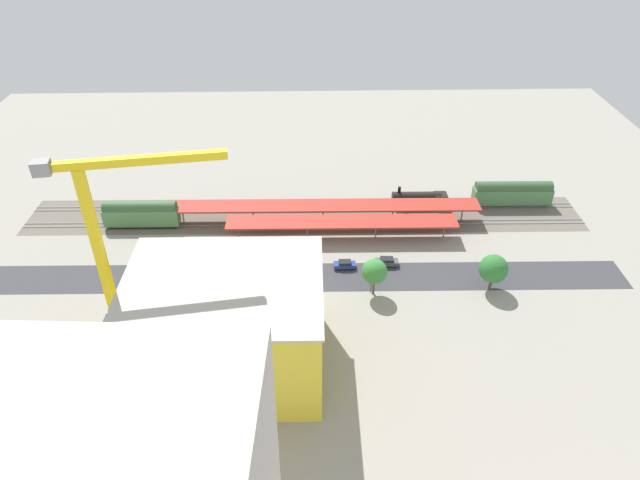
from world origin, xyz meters
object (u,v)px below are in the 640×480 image
at_px(parked_car_0, 387,262).
at_px(passenger_coach, 513,193).
at_px(platform_canopy_far, 323,206).
at_px(street_tree_0, 375,272).
at_px(parked_car_5, 185,266).
at_px(box_truck_0, 286,289).
at_px(locomotive, 422,199).
at_px(parked_car_4, 224,264).
at_px(freight_coach_far, 141,213).
at_px(street_tree_3, 493,269).
at_px(parked_car_1, 345,265).
at_px(parked_car_2, 302,264).
at_px(traffic_light, 372,275).
at_px(platform_canopy_near, 342,222).
at_px(tower_crane, 112,243).
at_px(street_tree_1, 203,277).
at_px(construction_building, 227,326).
at_px(parked_car_3, 267,265).
at_px(parked_car_6, 147,266).
at_px(street_tree_2, 221,272).

bearing_deg(parked_car_0, passenger_coach, -144.53).
distance_m(platform_canopy_far, parked_car_0, 20.94).
bearing_deg(street_tree_0, parked_car_5, -12.69).
relative_size(box_truck_0, street_tree_0, 1.34).
height_order(locomotive, parked_car_4, locomotive).
height_order(platform_canopy_far, parked_car_5, platform_canopy_far).
bearing_deg(freight_coach_far, street_tree_3, 161.54).
bearing_deg(passenger_coach, parked_car_1, 30.16).
bearing_deg(parked_car_2, box_truck_0, 70.62).
relative_size(parked_car_5, traffic_light, 0.78).
bearing_deg(parked_car_1, parked_car_4, -2.04).
bearing_deg(box_truck_0, parked_car_5, -23.36).
height_order(street_tree_3, traffic_light, street_tree_3).
distance_m(platform_canopy_near, traffic_light, 18.96).
distance_m(tower_crane, street_tree_1, 21.64).
xyz_separation_m(locomotive, construction_building, (39.54, 48.66, 6.38)).
distance_m(parked_car_1, tower_crane, 46.24).
relative_size(freight_coach_far, parked_car_3, 3.61).
bearing_deg(parked_car_6, street_tree_2, 152.23).
relative_size(passenger_coach, parked_car_3, 4.00).
bearing_deg(parked_car_2, parked_car_5, 0.20).
xyz_separation_m(freight_coach_far, parked_car_4, (-19.63, 15.65, -2.50)).
distance_m(parked_car_0, parked_car_4, 32.54).
bearing_deg(platform_canopy_near, box_truck_0, 59.29).
height_order(parked_car_6, street_tree_1, street_tree_1).
bearing_deg(parked_car_3, parked_car_1, 178.24).
relative_size(parked_car_0, parked_car_4, 1.16).
distance_m(freight_coach_far, parked_car_2, 38.94).
bearing_deg(parked_car_0, construction_building, 42.22).
distance_m(tower_crane, box_truck_0, 33.43).
bearing_deg(tower_crane, passenger_coach, -150.54).
relative_size(parked_car_4, street_tree_3, 0.55).
bearing_deg(box_truck_0, parked_car_6, -18.19).
bearing_deg(street_tree_3, traffic_light, 1.19).
bearing_deg(parked_car_2, parked_car_1, 178.20).
distance_m(platform_canopy_near, locomotive, 23.37).
bearing_deg(parked_car_3, street_tree_0, 157.35).
height_order(box_truck_0, street_tree_0, street_tree_0).
bearing_deg(parked_car_4, parked_car_0, 179.72).
height_order(parked_car_3, parked_car_4, parked_car_4).
xyz_separation_m(platform_canopy_near, construction_building, (20.04, 35.96, 4.15)).
bearing_deg(construction_building, passenger_coach, -140.52).
bearing_deg(freight_coach_far, locomotive, -173.71).
bearing_deg(freight_coach_far, tower_crane, 100.96).
bearing_deg(street_tree_1, locomotive, -144.77).
relative_size(parked_car_1, street_tree_1, 0.53).
relative_size(platform_canopy_far, street_tree_1, 8.34).
relative_size(platform_canopy_near, parked_car_4, 12.00).
bearing_deg(parked_car_1, street_tree_1, 18.58).
height_order(passenger_coach, street_tree_1, street_tree_1).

